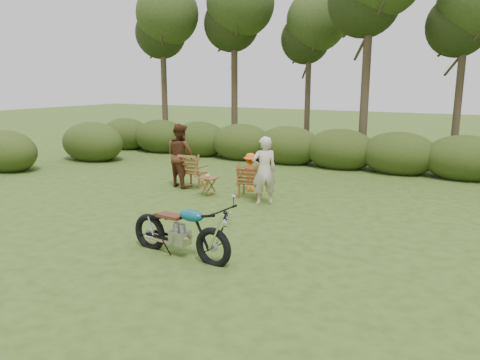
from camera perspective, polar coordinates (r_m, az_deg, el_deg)
The scene contains 10 objects.
ground at distance 9.10m, azimuth -4.81°, elevation -7.64°, with size 80.00×80.00×0.00m, color #2F4517.
tree_line at distance 17.40m, azimuth 14.98°, elevation 14.16°, with size 22.52×11.62×8.14m.
motorcycle at distance 8.52m, azimuth -7.27°, elevation -9.09°, with size 2.06×0.78×1.18m, color #0D90AE, non-canonical shape.
lawn_chair_right at distance 12.54m, azimuth 1.25°, elevation -2.05°, with size 0.63×0.63×0.92m, color #5A3716, non-canonical shape.
lawn_chair_left at distance 13.78m, azimuth -5.49°, elevation -0.81°, with size 0.68×0.68×0.99m, color brown, non-canonical shape.
side_table at distance 12.65m, azimuth -3.88°, elevation -0.78°, with size 0.49×0.41×0.50m, color #5F3117, non-canonical shape.
cup at distance 12.58m, azimuth -3.99°, elevation 0.52°, with size 0.11×0.11×0.09m, color beige.
adult_a at distance 11.82m, azimuth 2.92°, elevation -2.94°, with size 0.63×0.41×1.72m, color beige.
adult_b at distance 13.85m, azimuth -7.16°, elevation -0.78°, with size 0.90×0.70×1.85m, color #4F2916.
child at distance 13.17m, azimuth 1.28°, elevation -1.36°, with size 0.70×0.40×1.08m, color orange.
Camera 1 is at (4.76, -7.12, 3.07)m, focal length 35.00 mm.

